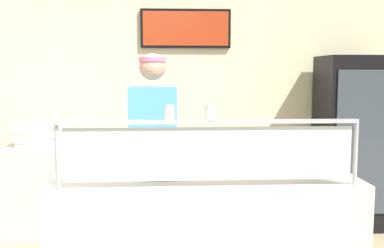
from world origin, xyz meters
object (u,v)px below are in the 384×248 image
(pizza_box_stack, at_px, (42,134))
(worker_figure, at_px, (154,149))
(pizza_tray, at_px, (161,171))
(pepper_flake_shaker, at_px, (210,114))
(pizza_server, at_px, (157,168))
(parmesan_shaker, at_px, (169,114))
(drink_fridge, at_px, (353,142))

(pizza_box_stack, bearing_deg, worker_figure, -40.40)
(pizza_tray, relative_size, pepper_flake_shaker, 5.49)
(pizza_server, relative_size, worker_figure, 0.16)
(pepper_flake_shaker, bearing_deg, worker_figure, 109.28)
(pizza_tray, bearing_deg, pepper_flake_shaker, -52.40)
(parmesan_shaker, distance_m, pizza_box_stack, 2.35)
(pizza_server, distance_m, pepper_flake_shaker, 0.61)
(pizza_tray, height_order, pizza_server, pizza_server)
(pizza_server, height_order, parmesan_shaker, parmesan_shaker)
(pizza_tray, xyz_separation_m, worker_figure, (-0.07, 0.63, 0.04))
(pizza_tray, distance_m, worker_figure, 0.63)
(drink_fridge, bearing_deg, pepper_flake_shaker, -130.37)
(pizza_tray, distance_m, pepper_flake_shaker, 0.62)
(pizza_server, xyz_separation_m, pizza_box_stack, (-1.16, 1.61, 0.02))
(pizza_server, bearing_deg, pizza_tray, 29.39)
(drink_fridge, bearing_deg, worker_figure, -154.01)
(pizza_server, bearing_deg, drink_fridge, 36.28)
(pizza_server, relative_size, parmesan_shaker, 3.19)
(parmesan_shaker, bearing_deg, worker_figure, 96.67)
(parmesan_shaker, bearing_deg, pepper_flake_shaker, 0.00)
(pizza_server, relative_size, drink_fridge, 0.16)
(pizza_server, bearing_deg, parmesan_shaker, -79.60)
(parmesan_shaker, xyz_separation_m, worker_figure, (-0.12, 1.00, -0.37))
(worker_figure, xyz_separation_m, drink_fridge, (2.05, 1.00, -0.11))
(pepper_flake_shaker, height_order, drink_fridge, drink_fridge)
(parmesan_shaker, relative_size, pepper_flake_shaker, 1.02)
(worker_figure, relative_size, drink_fridge, 0.99)
(pizza_server, height_order, worker_figure, worker_figure)
(parmesan_shaker, xyz_separation_m, pepper_flake_shaker, (0.23, 0.00, -0.00))
(pizza_server, height_order, drink_fridge, drink_fridge)
(pizza_box_stack, bearing_deg, pepper_flake_shaker, -53.02)
(pizza_tray, xyz_separation_m, parmesan_shaker, (0.05, -0.37, 0.41))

